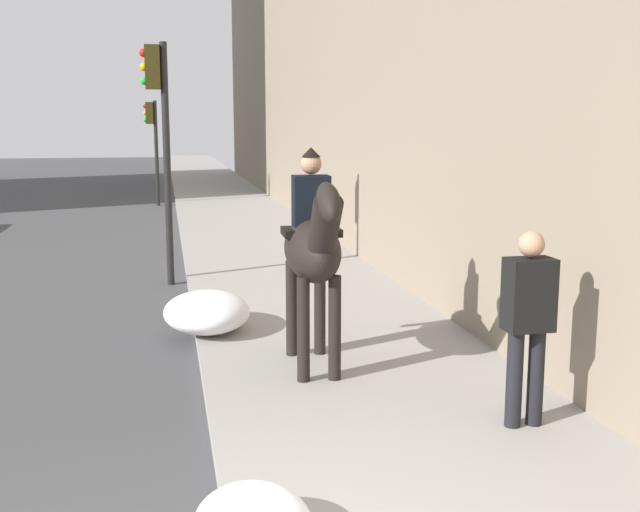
# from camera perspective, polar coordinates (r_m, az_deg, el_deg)

# --- Properties ---
(mounted_horse_near) EXTENTS (2.15, 0.61, 2.34)m
(mounted_horse_near) POSITION_cam_1_polar(r_m,az_deg,el_deg) (7.92, -0.51, 0.67)
(mounted_horse_near) COLOR black
(mounted_horse_near) RESTS_ON sidewalk_slab
(pedestrian_greeting) EXTENTS (0.27, 0.41, 1.70)m
(pedestrian_greeting) POSITION_cam_1_polar(r_m,az_deg,el_deg) (6.71, 15.26, -4.32)
(pedestrian_greeting) COLOR black
(pedestrian_greeting) RESTS_ON sidewalk_slab
(traffic_light_near_curb) EXTENTS (0.20, 0.44, 4.00)m
(traffic_light_near_curb) POSITION_cam_1_polar(r_m,az_deg,el_deg) (12.94, -11.82, 9.53)
(traffic_light_near_curb) COLOR black
(traffic_light_near_curb) RESTS_ON ground
(traffic_light_far_curb) EXTENTS (0.20, 0.44, 3.43)m
(traffic_light_far_curb) POSITION_cam_1_polar(r_m,az_deg,el_deg) (25.79, -12.36, 8.80)
(traffic_light_far_curb) COLOR black
(traffic_light_far_curb) RESTS_ON ground
(snow_pile_far) EXTENTS (1.40, 1.08, 0.49)m
(snow_pile_far) POSITION_cam_1_polar(r_m,az_deg,el_deg) (9.74, -8.44, -4.14)
(snow_pile_far) COLOR white
(snow_pile_far) RESTS_ON sidewalk_slab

